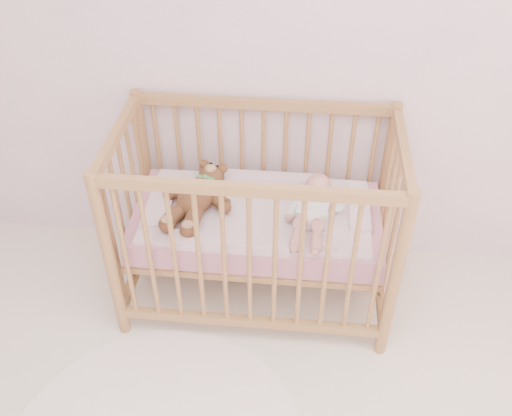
# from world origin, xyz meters

# --- Properties ---
(wall_back) EXTENTS (4.00, 0.02, 2.70)m
(wall_back) POSITION_xyz_m (0.00, 2.00, 1.35)
(wall_back) COLOR white
(wall_back) RESTS_ON floor
(crib) EXTENTS (1.36, 0.76, 1.00)m
(crib) POSITION_xyz_m (-0.13, 1.60, 0.50)
(crib) COLOR #B5864C
(crib) RESTS_ON floor
(mattress) EXTENTS (1.22, 0.62, 0.13)m
(mattress) POSITION_xyz_m (-0.13, 1.60, 0.49)
(mattress) COLOR pink
(mattress) RESTS_ON crib
(blanket) EXTENTS (1.10, 0.58, 0.06)m
(blanket) POSITION_xyz_m (-0.13, 1.60, 0.56)
(blanket) COLOR #E79FB4
(blanket) RESTS_ON mattress
(baby) EXTENTS (0.33, 0.59, 0.13)m
(baby) POSITION_xyz_m (0.15, 1.58, 0.64)
(baby) COLOR silver
(baby) RESTS_ON blanket
(teddy_bear) EXTENTS (0.50, 0.61, 0.15)m
(teddy_bear) POSITION_xyz_m (-0.42, 1.58, 0.65)
(teddy_bear) COLOR brown
(teddy_bear) RESTS_ON blanket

